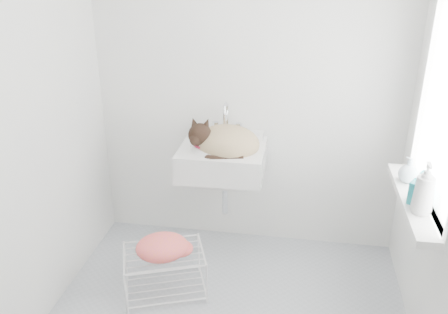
% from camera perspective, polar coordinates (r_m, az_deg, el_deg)
% --- Properties ---
extents(back_wall, '(2.20, 0.02, 2.50)m').
position_cam_1_polar(back_wall, '(3.31, 3.04, 9.21)').
color(back_wall, white).
rests_on(back_wall, ground).
extents(left_wall, '(0.02, 2.00, 2.50)m').
position_cam_1_polar(left_wall, '(2.75, -23.09, 4.35)').
color(left_wall, white).
rests_on(left_wall, ground).
extents(window_glass, '(0.01, 0.80, 1.00)m').
position_cam_1_polar(window_glass, '(2.60, 25.44, 5.19)').
color(window_glass, white).
rests_on(window_glass, right_wall).
extents(window_frame, '(0.04, 0.90, 1.10)m').
position_cam_1_polar(window_frame, '(2.59, 25.12, 5.22)').
color(window_frame, white).
rests_on(window_frame, right_wall).
extents(windowsill, '(0.16, 0.88, 0.04)m').
position_cam_1_polar(windowsill, '(2.77, 22.09, -4.91)').
color(windowsill, white).
rests_on(windowsill, right_wall).
extents(sink, '(0.58, 0.50, 0.23)m').
position_cam_1_polar(sink, '(3.21, -0.17, 1.25)').
color(sink, white).
rests_on(sink, back_wall).
extents(faucet, '(0.21, 0.15, 0.21)m').
position_cam_1_polar(faucet, '(3.33, 0.35, 4.65)').
color(faucet, silver).
rests_on(faucet, sink).
extents(cat, '(0.47, 0.39, 0.29)m').
position_cam_1_polar(cat, '(3.18, -0.01, 1.80)').
color(cat, tan).
rests_on(cat, sink).
extents(wire_rack, '(0.59, 0.51, 0.30)m').
position_cam_1_polar(wire_rack, '(3.19, -7.19, -13.61)').
color(wire_rack, silver).
rests_on(wire_rack, floor).
extents(towel, '(0.40, 0.34, 0.14)m').
position_cam_1_polar(towel, '(3.05, -7.46, -11.37)').
color(towel, '#FF8900').
rests_on(towel, wire_rack).
extents(bottle_a, '(0.10, 0.10, 0.23)m').
position_cam_1_polar(bottle_a, '(2.61, 22.63, -6.23)').
color(bottle_a, silver).
rests_on(bottle_a, windowsill).
extents(bottle_b, '(0.11, 0.11, 0.18)m').
position_cam_1_polar(bottle_b, '(2.70, 22.22, -5.21)').
color(bottle_b, teal).
rests_on(bottle_b, windowsill).
extents(bottle_c, '(0.16, 0.16, 0.15)m').
position_cam_1_polar(bottle_c, '(2.92, 21.26, -2.79)').
color(bottle_c, silver).
rests_on(bottle_c, windowsill).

